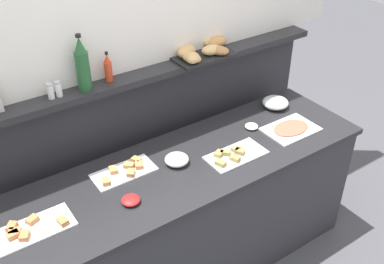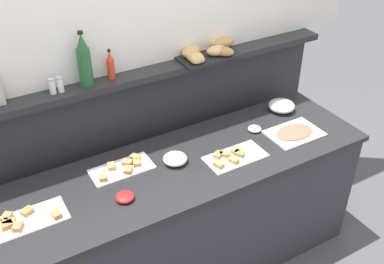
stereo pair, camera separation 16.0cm
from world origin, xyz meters
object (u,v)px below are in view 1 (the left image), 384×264
Objects in this scene: glass_bowl_large at (177,160)px; salt_shaker at (50,91)px; sandwich_platter_front at (234,155)px; sandwich_platter_rear at (125,171)px; pepper_shaker at (59,89)px; condiment_bowl_red at (252,126)px; cold_cuts_platter at (291,129)px; glass_bowl_medium at (275,103)px; bread_basket at (204,50)px; condiment_bowl_teal at (131,200)px; sandwich_platter_side at (31,229)px; hot_sauce_bottle at (108,68)px; wine_bottle_green at (82,65)px.

glass_bowl_large is 0.78m from salt_shaker.
sandwich_platter_front is 1.02× the size of sandwich_platter_rear.
condiment_bowl_red is at bearing -18.49° from pepper_shaker.
glass_bowl_medium is at bearing 66.54° from cold_cuts_platter.
sandwich_platter_rear is at bearing -57.88° from pepper_shaker.
sandwich_platter_front is at bearing -33.93° from pepper_shaker.
bread_basket is at bearing 152.32° from glass_bowl_medium.
sandwich_platter_rear reaches higher than condiment_bowl_teal.
sandwich_platter_rear is (0.57, 0.14, 0.00)m from sandwich_platter_side.
sandwich_platter_side is 4.35× the size of salt_shaker.
hot_sauce_bottle is at bearing 132.09° from sandwich_platter_front.
hot_sauce_bottle is 0.42× the size of bread_basket.
glass_bowl_large is 0.40m from condiment_bowl_teal.
pepper_shaker reaches higher than glass_bowl_large.
hot_sauce_bottle is 2.02× the size of salt_shaker.
glass_bowl_large reaches higher than condiment_bowl_teal.
cold_cuts_platter is 1.16m from condiment_bowl_teal.
sandwich_platter_front reaches higher than condiment_bowl_red.
condiment_bowl_teal is (-1.16, -0.03, 0.01)m from cold_cuts_platter.
condiment_bowl_teal is 1.14× the size of salt_shaker.
pepper_shaker is (0.38, 0.45, 0.44)m from sandwich_platter_side.
condiment_bowl_red is 0.20× the size of bread_basket.
hot_sauce_bottle is at bearing 70.96° from condiment_bowl_teal.
glass_bowl_medium reaches higher than sandwich_platter_side.
hot_sauce_bottle is at bearing 34.37° from sandwich_platter_side.
sandwich_platter_front is 1.05m from pepper_shaker.
salt_shaker is at bearing 142.71° from glass_bowl_large.
cold_cuts_platter is 0.75m from bread_basket.
salt_shaker is (-0.34, -0.01, -0.03)m from hot_sauce_bottle.
glass_bowl_medium is at bearing -10.07° from pepper_shaker.
hot_sauce_bottle reaches higher than cold_cuts_platter.
cold_cuts_platter is 3.89× the size of salt_shaker.
condiment_bowl_teal is at bearing -169.29° from condiment_bowl_red.
salt_shaker is at bearing 158.58° from cold_cuts_platter.
hot_sauce_bottle reaches higher than pepper_shaker.
condiment_bowl_teal is 0.70m from pepper_shaker.
wine_bottle_green is 0.22m from salt_shaker.
hot_sauce_bottle is (0.15, 0.02, -0.07)m from wine_bottle_green.
cold_cuts_platter is 3.93× the size of condiment_bowl_red.
glass_bowl_large is (0.29, -0.09, 0.01)m from sandwich_platter_rear.
condiment_bowl_teal is at bearing -179.10° from sandwich_platter_front.
sandwich_platter_rear is 0.30m from glass_bowl_large.
cold_cuts_platter is at bearing -10.98° from sandwich_platter_rear.
sandwich_platter_side is 4.35× the size of pepper_shaker.
bread_basket is (0.98, -0.01, -0.01)m from salt_shaker.
hot_sauce_bottle is (-1.09, 0.26, 0.45)m from glass_bowl_medium.
wine_bottle_green is (-0.93, 0.36, 0.54)m from condiment_bowl_red.
wine_bottle_green is 3.63× the size of salt_shaker.
bread_basket is at bearing -0.66° from salt_shaker.
pepper_shaker is 0.21× the size of bread_basket.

